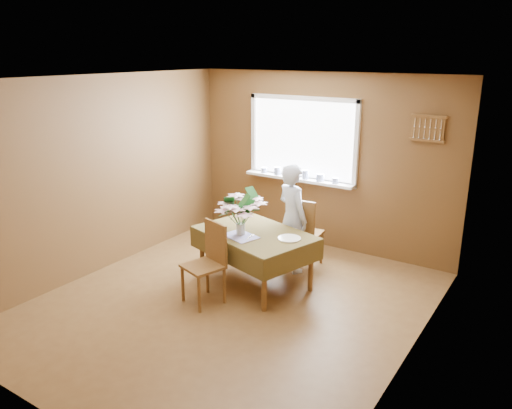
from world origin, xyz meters
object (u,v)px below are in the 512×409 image
Objects in this scene: dining_table at (255,238)px; chair_far at (302,230)px; flower_bouquet at (240,210)px; seated_woman at (292,218)px; chair_near at (209,259)px.

dining_table is 1.66× the size of chair_far.
seated_woman is at bearing 70.25° from flower_bouquet.
chair_far is 1.06m from flower_bouquet.
seated_woman is (0.18, 0.61, 0.12)m from dining_table.
chair_near is at bearing -90.83° from dining_table.
chair_near reaches higher than dining_table.
chair_near is (-0.46, -1.38, -0.02)m from chair_far.
seated_woman is (0.37, 1.26, 0.20)m from chair_near.
dining_table is 0.68m from chair_near.
seated_woman is at bearing 47.59° from chair_far.
chair_far is at bearing -101.28° from seated_woman.
flower_bouquet is at bearing 96.03° from seated_woman.
seated_woman is at bearing 90.84° from chair_near.
flower_bouquet reaches higher than dining_table.
seated_woman reaches higher than flower_bouquet.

